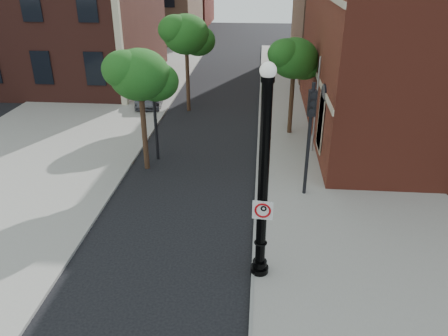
# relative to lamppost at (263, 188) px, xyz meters

# --- Properties ---
(ground) EXTENTS (120.00, 120.00, 0.00)m
(ground) POSITION_rel_lamppost_xyz_m (-2.25, -0.29, -3.09)
(ground) COLOR black
(ground) RESTS_ON ground
(sidewalk_right) EXTENTS (8.00, 60.00, 0.12)m
(sidewalk_right) POSITION_rel_lamppost_xyz_m (3.75, 9.71, -3.03)
(sidewalk_right) COLOR gray
(sidewalk_right) RESTS_ON ground
(sidewalk_left) EXTENTS (10.00, 50.00, 0.12)m
(sidewalk_left) POSITION_rel_lamppost_xyz_m (-11.25, 17.71, -3.03)
(sidewalk_left) COLOR gray
(sidewalk_left) RESTS_ON ground
(curb_edge) EXTENTS (0.10, 60.00, 0.14)m
(curb_edge) POSITION_rel_lamppost_xyz_m (-0.20, 9.71, -3.02)
(curb_edge) COLOR gray
(curb_edge) RESTS_ON ground
(lamppost) EXTENTS (0.57, 0.57, 6.69)m
(lamppost) POSITION_rel_lamppost_xyz_m (0.00, 0.00, 0.00)
(lamppost) COLOR black
(lamppost) RESTS_ON ground
(no_parking_sign) EXTENTS (0.60, 0.11, 0.60)m
(no_parking_sign) POSITION_rel_lamppost_xyz_m (0.02, -0.17, -0.62)
(no_parking_sign) COLOR white
(no_parking_sign) RESTS_ON ground
(parked_car) EXTENTS (2.01, 4.64, 1.48)m
(parked_car) POSITION_rel_lamppost_xyz_m (-7.58, 17.33, -2.35)
(parked_car) COLOR #2F2F34
(parked_car) RESTS_ON ground
(traffic_signal_left) EXTENTS (0.36, 0.44, 5.15)m
(traffic_signal_left) POSITION_rel_lamppost_xyz_m (-5.15, 8.41, 0.38)
(traffic_signal_left) COLOR black
(traffic_signal_left) RESTS_ON ground
(traffic_signal_right) EXTENTS (0.32, 0.40, 4.84)m
(traffic_signal_right) POSITION_rel_lamppost_xyz_m (1.80, 5.26, 0.17)
(traffic_signal_right) COLOR black
(traffic_signal_right) RESTS_ON ground
(utility_pole) EXTENTS (0.10, 0.10, 4.92)m
(utility_pole) POSITION_rel_lamppost_xyz_m (2.55, 9.81, -0.63)
(utility_pole) COLOR #999999
(utility_pole) RESTS_ON ground
(street_tree_a) EXTENTS (3.11, 2.81, 5.60)m
(street_tree_a) POSITION_rel_lamppost_xyz_m (-5.39, 7.38, 1.33)
(street_tree_a) COLOR #382616
(street_tree_a) RESTS_ON ground
(street_tree_b) EXTENTS (3.36, 3.04, 6.05)m
(street_tree_b) POSITION_rel_lamppost_xyz_m (-4.80, 16.20, 1.69)
(street_tree_b) COLOR #382616
(street_tree_b) RESTS_ON ground
(street_tree_c) EXTENTS (2.96, 2.68, 5.34)m
(street_tree_c) POSITION_rel_lamppost_xyz_m (1.56, 12.43, 1.12)
(street_tree_c) COLOR #382616
(street_tree_c) RESTS_ON ground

